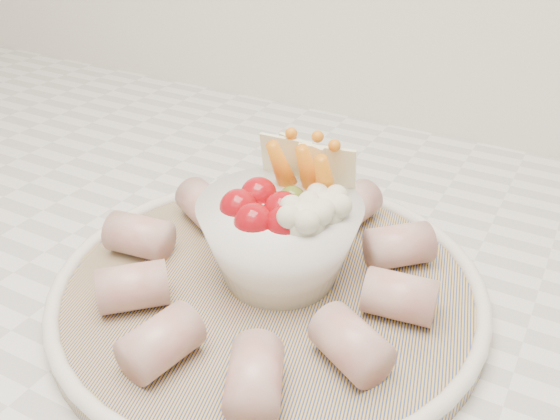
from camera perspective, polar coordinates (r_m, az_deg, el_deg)
The scene contains 3 objects.
serving_platter at distance 0.50m, azimuth -1.05°, elevation -7.12°, with size 0.41×0.41×0.02m.
veggie_bowl at distance 0.48m, azimuth 0.23°, elevation -2.08°, with size 0.13×0.13×0.11m.
cured_meat_rolls at distance 0.49m, azimuth -1.15°, elevation -5.11°, with size 0.27×0.28×0.03m.
Camera 1 is at (0.12, 1.03, 1.24)m, focal length 40.00 mm.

